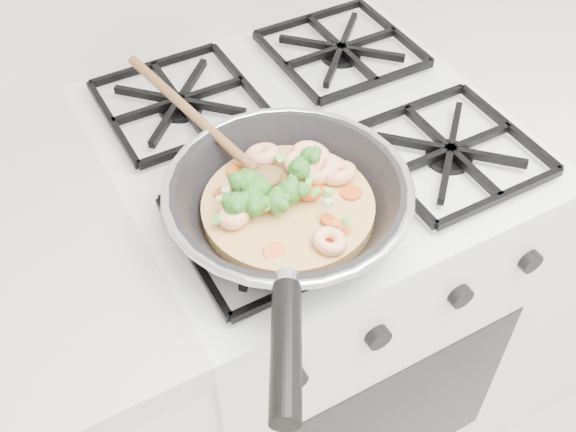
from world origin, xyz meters
TOP-DOWN VIEW (x-y plane):
  - stove at (0.00, 1.70)m, footprint 0.60×0.60m
  - skillet at (-0.13, 1.54)m, footprint 0.33×0.60m

SIDE VIEW (x-z plane):
  - stove at x=0.00m, z-range 0.00..0.92m
  - skillet at x=-0.13m, z-range 0.91..1.01m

